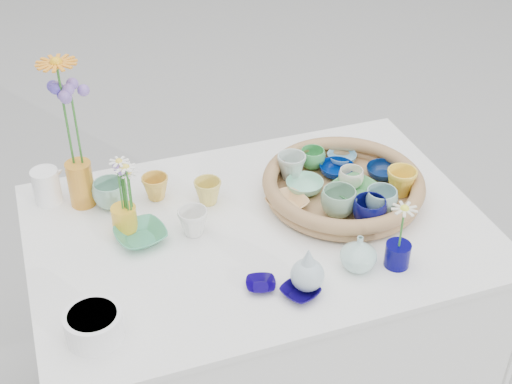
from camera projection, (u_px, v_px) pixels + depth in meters
name	position (u px, v px, depth m)	size (l,w,h in m)	color
wicker_tray	(343.00, 187.00, 2.08)	(0.47, 0.47, 0.08)	brown
tray_ceramic_0	(337.00, 170.00, 2.16)	(0.11, 0.11, 0.03)	navy
tray_ceramic_1	(383.00, 172.00, 2.15)	(0.10, 0.10, 0.03)	#071C4D
tray_ceramic_2	(401.00, 182.00, 2.07)	(0.09, 0.09, 0.08)	yellow
tray_ceramic_3	(355.00, 191.00, 2.07)	(0.13, 0.13, 0.03)	#4C9B57
tray_ceramic_4	(339.00, 202.00, 1.98)	(0.10, 0.10, 0.08)	#78A486
tray_ceramic_5	(305.00, 186.00, 2.09)	(0.11, 0.11, 0.03)	#93DFBB
tray_ceramic_6	(291.00, 167.00, 2.13)	(0.09, 0.09, 0.08)	#B1C2B9
tray_ceramic_7	(351.00, 178.00, 2.10)	(0.07, 0.07, 0.06)	silver
tray_ceramic_8	(342.00, 158.00, 2.22)	(0.09, 0.09, 0.03)	#75B3D1
tray_ceramic_9	(369.00, 211.00, 1.96)	(0.09, 0.09, 0.07)	#050742
tray_ceramic_10	(287.00, 203.00, 2.03)	(0.11, 0.11, 0.03)	#E0AD6B
tray_ceramic_11	(381.00, 201.00, 2.00)	(0.09, 0.09, 0.07)	#89BAB3
tray_ceramic_12	(312.00, 159.00, 2.19)	(0.08, 0.08, 0.06)	#42A155
loose_ceramic_0	(156.00, 187.00, 2.08)	(0.08, 0.08, 0.07)	gold
loose_ceramic_1	(208.00, 192.00, 2.06)	(0.08, 0.08, 0.07)	#D4BC51
loose_ceramic_2	(141.00, 235.00, 1.93)	(0.14, 0.14, 0.03)	#3C956B
loose_ceramic_3	(193.00, 222.00, 1.94)	(0.08, 0.08, 0.08)	white
loose_ceramic_4	(261.00, 285.00, 1.78)	(0.08, 0.08, 0.02)	#0A004B
loose_ceramic_5	(110.00, 194.00, 2.05)	(0.10, 0.10, 0.08)	#83B6A0
loose_ceramic_6	(300.00, 292.00, 1.76)	(0.09, 0.09, 0.02)	#0C0344
fluted_bowl	(94.00, 325.00, 1.63)	(0.14, 0.14, 0.07)	white
bud_vase_paleblue	(308.00, 268.00, 1.75)	(0.09, 0.09, 0.13)	#A9BFC7
bud_vase_seafoam	(359.00, 253.00, 1.82)	(0.10, 0.10, 0.10)	#A9D4C9
bud_vase_cobalt	(397.00, 255.00, 1.84)	(0.07, 0.07, 0.07)	#03014D
single_daisy	(402.00, 228.00, 1.78)	(0.08, 0.08, 0.14)	silver
tall_vase_yellow	(81.00, 184.00, 2.04)	(0.07, 0.07, 0.14)	orange
gerbera	(65.00, 115.00, 1.91)	(0.13, 0.13, 0.32)	orange
hydrangea	(77.00, 131.00, 1.94)	(0.08, 0.08, 0.29)	#8262C2
white_pitcher	(47.00, 186.00, 2.06)	(0.11, 0.08, 0.11)	white
daisy_cup	(124.00, 219.00, 1.96)	(0.07, 0.07, 0.07)	gold
daisy_posy	(123.00, 186.00, 1.88)	(0.08, 0.08, 0.16)	white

